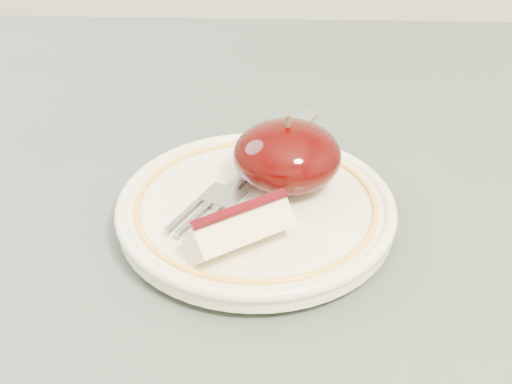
{
  "coord_description": "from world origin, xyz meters",
  "views": [
    {
      "loc": [
        0.12,
        -0.35,
        1.05
      ],
      "look_at": [
        0.11,
        0.05,
        0.78
      ],
      "focal_mm": 50.0,
      "sensor_mm": 36.0,
      "label": 1
    }
  ],
  "objects_px": {
    "plate": "(256,209)",
    "apple_half": "(287,156)",
    "table": "(103,364)",
    "fork": "(251,171)"
  },
  "relations": [
    {
      "from": "plate",
      "to": "apple_half",
      "type": "xyz_separation_m",
      "value": [
        0.02,
        0.03,
        0.03
      ]
    },
    {
      "from": "plate",
      "to": "apple_half",
      "type": "height_order",
      "value": "apple_half"
    },
    {
      "from": "fork",
      "to": "table",
      "type": "bearing_deg",
      "value": 156.97
    },
    {
      "from": "plate",
      "to": "apple_half",
      "type": "bearing_deg",
      "value": 50.82
    },
    {
      "from": "table",
      "to": "plate",
      "type": "distance_m",
      "value": 0.16
    },
    {
      "from": "plate",
      "to": "fork",
      "type": "xyz_separation_m",
      "value": [
        -0.0,
        0.03,
        0.01
      ]
    },
    {
      "from": "apple_half",
      "to": "fork",
      "type": "xyz_separation_m",
      "value": [
        -0.03,
        0.01,
        -0.02
      ]
    },
    {
      "from": "plate",
      "to": "apple_half",
      "type": "relative_size",
      "value": 2.54
    },
    {
      "from": "table",
      "to": "plate",
      "type": "bearing_deg",
      "value": 25.44
    },
    {
      "from": "apple_half",
      "to": "fork",
      "type": "height_order",
      "value": "apple_half"
    }
  ]
}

